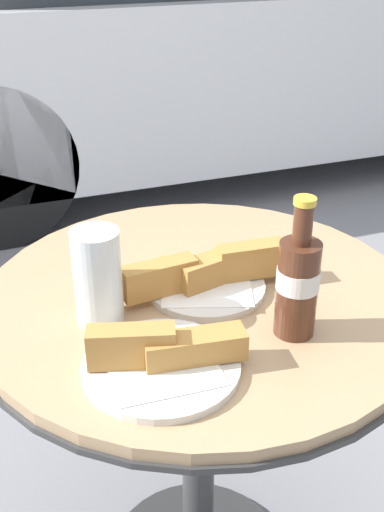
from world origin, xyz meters
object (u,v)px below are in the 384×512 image
lunch_plate_far (162,358)px  parked_car (229,36)px  bistro_table (199,360)px  lunch_plate_near (206,277)px  drinking_glass (98,281)px  cola_bottle_left (298,282)px

lunch_plate_far → parked_car: bearing=64.9°
bistro_table → parked_car: bearing=65.7°
lunch_plate_near → drinking_glass: bearing=-172.6°
drinking_glass → parked_car: (1.30, 2.52, -0.11)m
drinking_glass → lunch_plate_far: bearing=-71.2°
bistro_table → parked_car: 2.74m
lunch_plate_near → parked_car: bearing=65.9°
bistro_table → lunch_plate_near: 0.17m
bistro_table → drinking_glass: bearing=-172.3°
bistro_table → lunch_plate_far: (-0.12, -0.18, 0.17)m
drinking_glass → parked_car: parked_car is taller
drinking_glass → lunch_plate_near: bearing=7.4°
cola_bottle_left → drinking_glass: (-0.27, 0.14, -0.02)m
drinking_glass → bistro_table: bearing=7.7°
drinking_glass → cola_bottle_left: bearing=-26.6°
bistro_table → drinking_glass: 0.28m
bistro_table → lunch_plate_far: 0.27m
bistro_table → parked_car: size_ratio=0.17×
lunch_plate_far → lunch_plate_near: bearing=52.8°
cola_bottle_left → bistro_table: bearing=120.4°
bistro_table → drinking_glass: size_ratio=4.86×
cola_bottle_left → lunch_plate_near: size_ratio=0.77×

